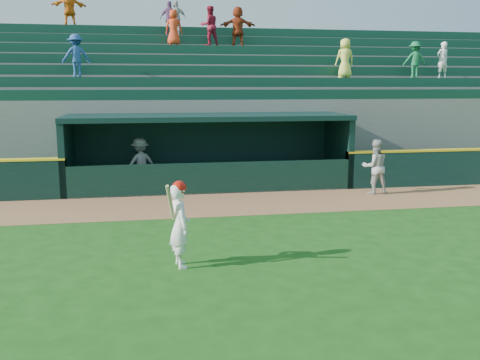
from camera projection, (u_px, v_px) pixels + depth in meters
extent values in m
plane|color=#184912|center=(254.00, 257.00, 10.84)|extent=(120.00, 120.00, 0.00)
cube|color=#905E39|center=(220.00, 204.00, 15.59)|extent=(40.00, 3.00, 0.01)
imported|color=#ABABA6|center=(375.00, 167.00, 17.01)|extent=(0.87, 0.69, 1.74)
imported|color=#A4A39F|center=(141.00, 163.00, 17.94)|extent=(1.25, 0.99, 1.69)
cube|color=slate|center=(209.00, 186.00, 18.30)|extent=(9.00, 2.60, 0.04)
cube|color=black|center=(68.00, 157.00, 17.31)|extent=(0.20, 2.60, 2.30)
cube|color=black|center=(338.00, 151.00, 18.90)|extent=(0.20, 2.60, 2.30)
cube|color=black|center=(204.00, 149.00, 19.36)|extent=(9.40, 0.20, 2.30)
cube|color=black|center=(208.00, 117.00, 17.89)|extent=(9.40, 2.80, 0.16)
cube|color=black|center=(213.00, 178.00, 17.03)|extent=(9.00, 0.16, 1.00)
cube|color=brown|center=(206.00, 176.00, 19.04)|extent=(8.40, 0.45, 0.10)
cube|color=slate|center=(203.00, 139.00, 19.82)|extent=(34.00, 0.85, 2.91)
cube|color=#0F3828|center=(202.00, 95.00, 19.42)|extent=(34.00, 0.60, 0.36)
cube|color=slate|center=(200.00, 131.00, 20.60)|extent=(34.00, 0.85, 3.36)
cube|color=#0F3828|center=(200.00, 82.00, 20.16)|extent=(34.00, 0.60, 0.36)
cube|color=slate|center=(198.00, 124.00, 21.39)|extent=(34.00, 0.85, 3.81)
cube|color=#0F3828|center=(198.00, 71.00, 20.91)|extent=(34.00, 0.60, 0.36)
cube|color=slate|center=(196.00, 117.00, 22.17)|extent=(34.00, 0.85, 4.26)
cube|color=#0F3828|center=(195.00, 60.00, 21.65)|extent=(34.00, 0.60, 0.36)
cube|color=slate|center=(194.00, 111.00, 22.96)|extent=(34.00, 0.85, 4.71)
cube|color=#0F3828|center=(193.00, 50.00, 22.40)|extent=(34.00, 0.60, 0.36)
cube|color=slate|center=(192.00, 105.00, 23.74)|extent=(34.00, 0.85, 5.16)
cube|color=#0F3828|center=(191.00, 41.00, 23.14)|extent=(34.00, 0.60, 0.36)
cube|color=slate|center=(190.00, 99.00, 24.53)|extent=(34.00, 0.85, 5.61)
cube|color=#0F3828|center=(190.00, 32.00, 23.89)|extent=(34.00, 0.60, 0.36)
cube|color=slate|center=(189.00, 99.00, 25.08)|extent=(34.50, 0.30, 5.61)
imported|color=red|center=(174.00, 27.00, 22.12)|extent=(0.78, 0.58, 1.44)
imported|color=silver|center=(176.00, 18.00, 22.89)|extent=(0.91, 0.48, 1.47)
imported|color=#B03A1B|center=(238.00, 26.00, 22.57)|extent=(1.55, 0.66, 1.62)
imported|color=#186C3B|center=(415.00, 60.00, 21.52)|extent=(1.00, 0.67, 1.44)
imported|color=#EDEA53|center=(345.00, 58.00, 21.01)|extent=(0.78, 0.54, 1.52)
imported|color=#864F87|center=(170.00, 19.00, 22.85)|extent=(0.90, 0.51, 1.44)
imported|color=orange|center=(69.00, 6.00, 22.85)|extent=(1.53, 0.78, 1.58)
imported|color=white|center=(442.00, 60.00, 21.73)|extent=(0.57, 0.42, 1.45)
imported|color=#A41930|center=(209.00, 26.00, 22.36)|extent=(0.91, 0.78, 1.62)
imported|color=#264B8C|center=(76.00, 56.00, 19.25)|extent=(1.08, 0.77, 1.51)
imported|color=white|center=(180.00, 226.00, 10.13)|extent=(0.49, 0.65, 1.61)
sphere|color=red|center=(179.00, 188.00, 10.00)|extent=(0.27, 0.27, 0.27)
cylinder|color=tan|center=(170.00, 203.00, 9.80)|extent=(0.20, 0.51, 0.76)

